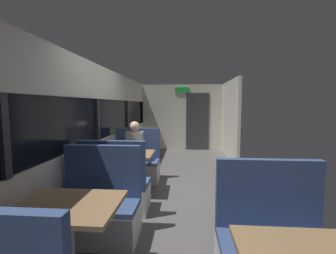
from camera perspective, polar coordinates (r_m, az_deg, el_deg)
The scene contains 11 objects.
ground_plane at distance 4.25m, azimuth 2.44°, elevation -16.63°, with size 3.30×9.20×0.02m, color #514F4C.
carriage_window_panel_left at distance 4.26m, azimuth -17.38°, elevation -1.24°, with size 0.09×8.48×2.30m.
carriage_end_bulkhead at distance 8.14m, azimuth 3.90°, elevation 2.36°, with size 2.90×0.11×2.30m.
carriage_aisle_panel_right at distance 7.07m, azimuth 15.17°, elevation 1.79°, with size 0.08×2.40×2.30m, color beige.
dining_table_near_window at distance 2.31m, azimuth -23.75°, elevation -19.36°, with size 0.90×0.70×0.74m.
bench_near_window_facing_entry at distance 3.02m, azimuth -16.87°, elevation -19.52°, with size 0.95×0.50×1.10m.
dining_table_mid_window at distance 4.17m, azimuth -10.03°, elevation -7.76°, with size 0.90×0.70×0.74m.
bench_mid_window_facing_end at distance 3.61m, azimuth -12.79°, elevation -15.09°, with size 0.95×0.50×1.10m.
bench_mid_window_facing_entry at distance 4.90m, azimuth -7.91°, elevation -9.44°, with size 0.95×0.50×1.10m.
bench_front_aisle_facing_entry at distance 2.44m, azimuth 24.65°, elevation -26.26°, with size 0.95×0.50×1.10m.
seated_passenger at distance 4.79m, azimuth -8.13°, elevation -7.25°, with size 0.47×0.55×1.26m.
Camera 1 is at (0.13, -3.93, 1.60)m, focal length 24.45 mm.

